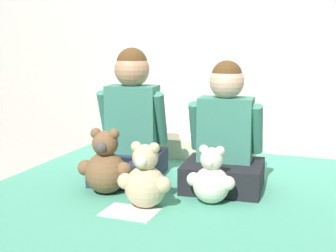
{
  "coord_description": "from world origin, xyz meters",
  "views": [
    {
      "loc": [
        0.74,
        -1.78,
        1.11
      ],
      "look_at": [
        0.0,
        0.15,
        0.72
      ],
      "focal_mm": 50.0,
      "sensor_mm": 36.0,
      "label": 1
    }
  ],
  "objects": [
    {
      "name": "wall_behind_bed",
      "position": [
        0.0,
        1.03,
        1.25
      ],
      "size": [
        8.0,
        0.06,
        2.5
      ],
      "color": "silver",
      "rests_on": "ground_plane"
    },
    {
      "name": "bed",
      "position": [
        0.0,
        0.0,
        0.22
      ],
      "size": [
        1.56,
        1.86,
        0.44
      ],
      "color": "brown",
      "rests_on": "ground_plane"
    },
    {
      "name": "child_on_left",
      "position": [
        -0.22,
        0.23,
        0.7
      ],
      "size": [
        0.35,
        0.43,
        0.63
      ],
      "rotation": [
        0.0,
        0.0,
        0.13
      ],
      "color": "#282D47",
      "rests_on": "bed"
    },
    {
      "name": "child_on_right",
      "position": [
        0.24,
        0.22,
        0.67
      ],
      "size": [
        0.37,
        0.34,
        0.57
      ],
      "rotation": [
        0.0,
        0.0,
        0.09
      ],
      "color": "black",
      "rests_on": "bed"
    },
    {
      "name": "teddy_bear_held_by_left_child",
      "position": [
        -0.22,
        -0.04,
        0.57
      ],
      "size": [
        0.24,
        0.18,
        0.29
      ],
      "rotation": [
        0.0,
        0.0,
        0.16
      ],
      "color": "brown",
      "rests_on": "bed"
    },
    {
      "name": "teddy_bear_held_by_right_child",
      "position": [
        0.25,
        0.0,
        0.55
      ],
      "size": [
        0.2,
        0.15,
        0.24
      ],
      "rotation": [
        0.0,
        0.0,
        -0.0
      ],
      "color": "silver",
      "rests_on": "bed"
    },
    {
      "name": "teddy_bear_between_children",
      "position": [
        0.01,
        -0.14,
        0.56
      ],
      "size": [
        0.22,
        0.17,
        0.27
      ],
      "rotation": [
        0.0,
        0.0,
        0.06
      ],
      "color": "#D1B78E",
      "rests_on": "bed"
    },
    {
      "name": "pillow_at_headboard",
      "position": [
        0.0,
        0.75,
        0.5
      ],
      "size": [
        0.54,
        0.29,
        0.11
      ],
      "color": "beige",
      "rests_on": "bed"
    },
    {
      "name": "sign_card",
      "position": [
        -0.02,
        -0.22,
        0.45
      ],
      "size": [
        0.21,
        0.15,
        0.0
      ],
      "color": "white",
      "rests_on": "bed"
    }
  ]
}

